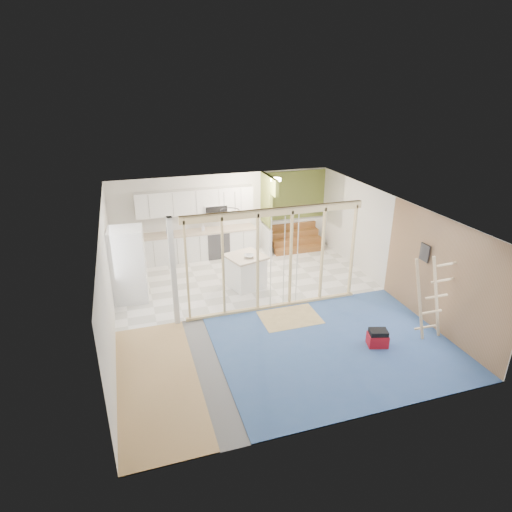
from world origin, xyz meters
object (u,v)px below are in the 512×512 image
object	(u,v)px
fridge	(129,265)
island	(246,271)
toolbox	(378,338)
ladder	(430,298)

from	to	relation	value
fridge	island	world-z (taller)	fridge
fridge	toolbox	size ratio (longest dim) A/B	3.99
island	toolbox	size ratio (longest dim) A/B	2.43
fridge	toolbox	distance (m)	6.23
fridge	ladder	bearing A→B (deg)	-27.74
fridge	island	xyz separation A→B (m)	(3.01, -0.20, -0.51)
toolbox	island	bearing A→B (deg)	133.47
toolbox	fridge	bearing A→B (deg)	158.06
fridge	island	distance (m)	3.06
fridge	island	size ratio (longest dim) A/B	1.64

